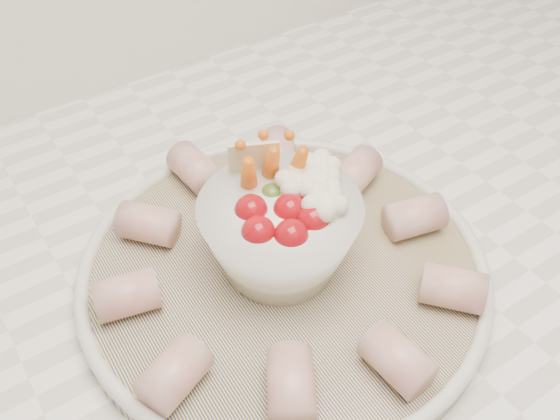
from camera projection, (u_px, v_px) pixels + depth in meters
serving_platter at (284, 269)px, 0.53m from camera, size 0.35×0.35×0.02m
veggie_bowl at (282, 229)px, 0.50m from camera, size 0.13×0.13×0.11m
cured_meat_rolls at (283, 253)px, 0.51m from camera, size 0.30×0.32×0.03m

